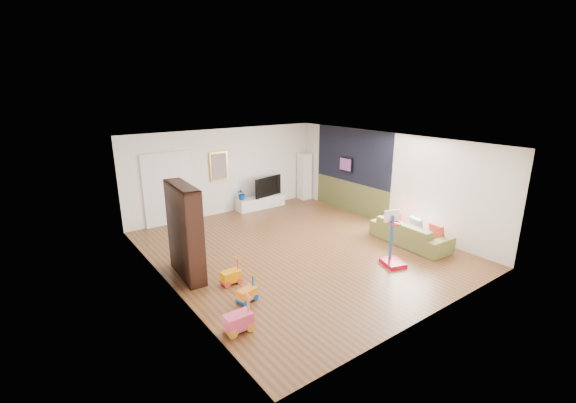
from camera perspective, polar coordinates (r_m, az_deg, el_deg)
floor at (r=9.78m, az=1.40°, el=-7.01°), size 6.50×7.50×0.00m
ceiling at (r=9.05m, az=1.51°, el=8.86°), size 6.50×7.50×0.00m
wall_back at (r=12.42m, az=-9.20°, el=4.43°), size 6.50×0.00×2.70m
wall_front at (r=6.92m, az=20.90°, el=-6.29°), size 6.50×0.00×2.70m
wall_left at (r=7.87m, az=-17.68°, el=-3.24°), size 0.00×7.50×2.70m
wall_right at (r=11.54m, az=14.36°, el=3.20°), size 0.00×7.50×2.70m
navy_accent at (r=12.35m, az=9.47°, el=6.71°), size 0.01×3.20×1.70m
olive_wainscot at (r=12.64m, az=9.19°, el=0.67°), size 0.01×3.20×1.00m
doorway at (r=11.74m, az=-17.30°, el=1.68°), size 1.45×0.06×2.10m
painting_back at (r=12.24m, az=-10.20°, el=5.15°), size 0.62×0.06×0.92m
artwork_right at (r=12.50m, az=8.54°, el=5.46°), size 0.04×0.56×0.46m
media_console at (r=13.00m, az=-4.05°, el=-0.09°), size 1.72×0.45×0.40m
tall_cabinet at (r=13.92m, az=2.43°, el=3.74°), size 0.40×0.40×1.66m
bookshelf at (r=8.37m, az=-15.02°, el=-4.32°), size 0.45×1.40×2.02m
sofa at (r=10.45m, az=17.61°, el=-4.43°), size 0.92×2.14×0.61m
basketball_hoop at (r=9.01m, az=15.56°, el=-5.37°), size 0.58×0.64×1.28m
ride_on_yellow at (r=8.12m, az=-8.48°, el=-10.28°), size 0.40×0.25×0.53m
ride_on_orange at (r=7.48m, az=-6.12°, el=-12.86°), size 0.41×0.31×0.50m
ride_on_pink at (r=6.65m, az=-7.40°, el=-16.38°), size 0.46×0.29×0.61m
child at (r=11.60m, az=-13.20°, el=-1.53°), size 0.30×0.20×0.80m
tv at (r=12.96m, az=-3.30°, el=2.31°), size 1.16×0.39×0.67m
vase_plant at (r=12.58m, az=-6.82°, el=1.17°), size 0.37×0.32×0.40m
pillow_left at (r=10.25m, az=21.17°, el=-4.14°), size 0.15×0.40×0.39m
pillow_center at (r=10.53m, az=18.49°, el=-3.33°), size 0.20×0.41×0.39m
pillow_right at (r=10.90m, az=15.72°, el=-2.41°), size 0.21×0.40×0.39m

